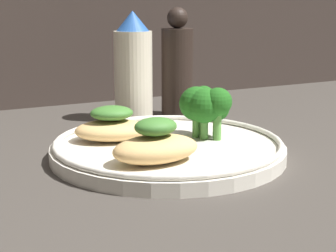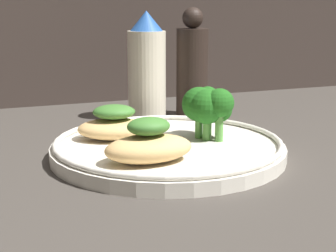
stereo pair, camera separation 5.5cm
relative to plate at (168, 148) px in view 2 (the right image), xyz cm
name	(u,v)px [view 2 (the right image)]	position (x,y,z in cm)	size (l,w,h in cm)	color
ground_plane	(168,161)	(0.00, 0.00, -1.49)	(180.00, 180.00, 1.00)	#3D3833
plate	(168,148)	(0.00, 0.00, 0.00)	(25.29, 25.29, 2.00)	silver
grilled_meat_front	(149,145)	(-4.08, -5.39, 2.11)	(8.65, 5.23, 4.38)	tan
grilled_meat_middle	(114,125)	(-4.79, 4.23, 1.98)	(9.45, 7.61, 3.89)	tan
broccoli_bunch	(208,106)	(4.95, 0.39, 4.18)	(5.31, 5.78, 5.88)	#569942
sauce_bottle	(147,69)	(3.94, 18.29, 6.33)	(5.34, 5.34, 15.31)	beige
pepper_grinder	(192,68)	(10.93, 18.29, 6.10)	(4.62, 4.62, 15.76)	black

